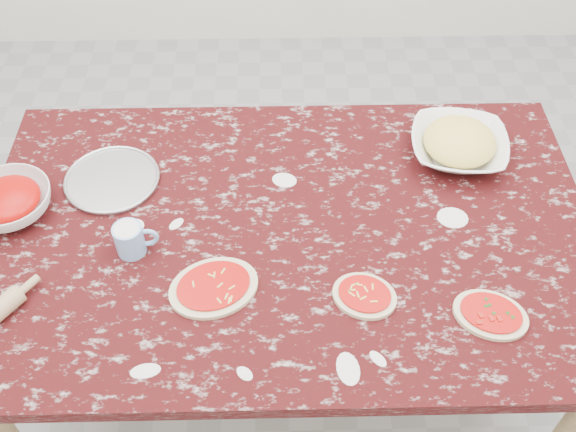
# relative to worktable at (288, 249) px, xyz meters

# --- Properties ---
(ground) EXTENTS (4.00, 4.00, 0.00)m
(ground) POSITION_rel_worktable_xyz_m (0.00, 0.00, -0.67)
(ground) COLOR gray
(worktable) EXTENTS (1.60, 1.00, 0.75)m
(worktable) POSITION_rel_worktable_xyz_m (0.00, 0.00, 0.00)
(worktable) COLOR black
(worktable) RESTS_ON ground
(pizza_tray) EXTENTS (0.34, 0.34, 0.01)m
(pizza_tray) POSITION_rel_worktable_xyz_m (-0.48, 0.18, 0.09)
(pizza_tray) COLOR #B2B2B7
(pizza_tray) RESTS_ON worktable
(sauce_bowl) EXTENTS (0.23, 0.23, 0.07)m
(sauce_bowl) POSITION_rel_worktable_xyz_m (-0.73, 0.08, 0.12)
(sauce_bowl) COLOR white
(sauce_bowl) RESTS_ON worktable
(cheese_bowl) EXTENTS (0.31, 0.31, 0.07)m
(cheese_bowl) POSITION_rel_worktable_xyz_m (0.49, 0.27, 0.12)
(cheese_bowl) COLOR white
(cheese_bowl) RESTS_ON worktable
(flour_mug) EXTENTS (0.11, 0.07, 0.09)m
(flour_mug) POSITION_rel_worktable_xyz_m (-0.39, -0.06, 0.13)
(flour_mug) COLOR #7DACE7
(flour_mug) RESTS_ON worktable
(pizza_left) EXTENTS (0.26, 0.24, 0.02)m
(pizza_left) POSITION_rel_worktable_xyz_m (-0.18, -0.19, 0.09)
(pizza_left) COLOR beige
(pizza_left) RESTS_ON worktable
(pizza_mid) EXTENTS (0.19, 0.18, 0.02)m
(pizza_mid) POSITION_rel_worktable_xyz_m (0.18, -0.22, 0.09)
(pizza_mid) COLOR beige
(pizza_mid) RESTS_ON worktable
(pizza_right) EXTENTS (0.21, 0.19, 0.02)m
(pizza_right) POSITION_rel_worktable_xyz_m (0.47, -0.28, 0.09)
(pizza_right) COLOR beige
(pizza_right) RESTS_ON worktable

